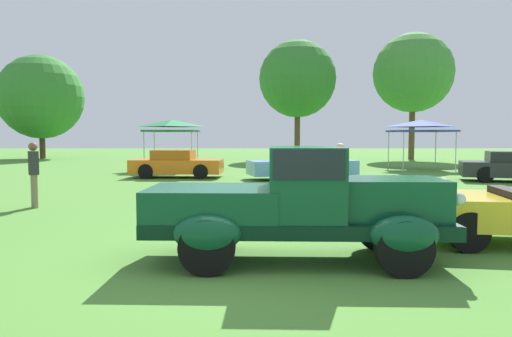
{
  "coord_description": "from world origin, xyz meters",
  "views": [
    {
      "loc": [
        -0.05,
        -6.71,
        1.87
      ],
      "look_at": [
        -0.07,
        1.59,
        1.27
      ],
      "focal_mm": 32.54,
      "sensor_mm": 36.0,
      "label": 1
    }
  ],
  "objects_px": {
    "show_car_skyblue": "(302,165)",
    "spectator_near_truck": "(341,177)",
    "feature_pickup_truck": "(300,203)",
    "spectator_between_cars": "(35,172)",
    "show_car_orange": "(177,164)",
    "canopy_tent_center_field": "(422,125)",
    "canopy_tent_left_field": "(173,125)"
  },
  "relations": [
    {
      "from": "show_car_orange",
      "to": "spectator_near_truck",
      "type": "bearing_deg",
      "value": -60.8
    },
    {
      "from": "canopy_tent_center_field",
      "to": "show_car_skyblue",
      "type": "bearing_deg",
      "value": -141.76
    },
    {
      "from": "feature_pickup_truck",
      "to": "canopy_tent_left_field",
      "type": "xyz_separation_m",
      "value": [
        -5.17,
        18.23,
        1.55
      ]
    },
    {
      "from": "canopy_tent_left_field",
      "to": "show_car_orange",
      "type": "bearing_deg",
      "value": -77.57
    },
    {
      "from": "spectator_near_truck",
      "to": "canopy_tent_center_field",
      "type": "distance_m",
      "value": 16.28
    },
    {
      "from": "show_car_skyblue",
      "to": "spectator_between_cars",
      "type": "bearing_deg",
      "value": -134.39
    },
    {
      "from": "show_car_skyblue",
      "to": "spectator_between_cars",
      "type": "relative_size",
      "value": 2.85
    },
    {
      "from": "spectator_near_truck",
      "to": "canopy_tent_center_field",
      "type": "relative_size",
      "value": 0.56
    },
    {
      "from": "show_car_orange",
      "to": "show_car_skyblue",
      "type": "height_order",
      "value": "same"
    },
    {
      "from": "show_car_skyblue",
      "to": "spectator_near_truck",
      "type": "height_order",
      "value": "spectator_near_truck"
    },
    {
      "from": "spectator_near_truck",
      "to": "spectator_between_cars",
      "type": "bearing_deg",
      "value": 171.05
    },
    {
      "from": "show_car_orange",
      "to": "show_car_skyblue",
      "type": "xyz_separation_m",
      "value": [
        5.47,
        -0.75,
        0.0
      ]
    },
    {
      "from": "feature_pickup_truck",
      "to": "show_car_orange",
      "type": "bearing_deg",
      "value": 106.93
    },
    {
      "from": "canopy_tent_left_field",
      "to": "spectator_near_truck",
      "type": "bearing_deg",
      "value": -65.66
    },
    {
      "from": "show_car_orange",
      "to": "canopy_tent_left_field",
      "type": "relative_size",
      "value": 1.49
    },
    {
      "from": "spectator_near_truck",
      "to": "show_car_skyblue",
      "type": "bearing_deg",
      "value": 90.02
    },
    {
      "from": "feature_pickup_truck",
      "to": "show_car_skyblue",
      "type": "relative_size",
      "value": 0.93
    },
    {
      "from": "show_car_orange",
      "to": "canopy_tent_center_field",
      "type": "relative_size",
      "value": 1.34
    },
    {
      "from": "feature_pickup_truck",
      "to": "canopy_tent_center_field",
      "type": "distance_m",
      "value": 20.38
    },
    {
      "from": "spectator_near_truck",
      "to": "canopy_tent_center_field",
      "type": "height_order",
      "value": "canopy_tent_center_field"
    },
    {
      "from": "show_car_skyblue",
      "to": "spectator_near_truck",
      "type": "distance_m",
      "value": 9.05
    },
    {
      "from": "show_car_orange",
      "to": "canopy_tent_left_field",
      "type": "height_order",
      "value": "canopy_tent_left_field"
    },
    {
      "from": "feature_pickup_truck",
      "to": "show_car_skyblue",
      "type": "xyz_separation_m",
      "value": [
        1.3,
        12.97,
        -0.27
      ]
    },
    {
      "from": "show_car_skyblue",
      "to": "feature_pickup_truck",
      "type": "bearing_deg",
      "value": -95.71
    },
    {
      "from": "canopy_tent_center_field",
      "to": "feature_pickup_truck",
      "type": "bearing_deg",
      "value": -114.25
    },
    {
      "from": "canopy_tent_center_field",
      "to": "canopy_tent_left_field",
      "type": "bearing_deg",
      "value": -178.74
    },
    {
      "from": "show_car_orange",
      "to": "feature_pickup_truck",
      "type": "bearing_deg",
      "value": -73.07
    },
    {
      "from": "feature_pickup_truck",
      "to": "canopy_tent_center_field",
      "type": "bearing_deg",
      "value": 65.75
    },
    {
      "from": "feature_pickup_truck",
      "to": "spectator_between_cars",
      "type": "distance_m",
      "value": 8.19
    },
    {
      "from": "feature_pickup_truck",
      "to": "spectator_near_truck",
      "type": "relative_size",
      "value": 2.66
    },
    {
      "from": "show_car_orange",
      "to": "canopy_tent_left_field",
      "type": "distance_m",
      "value": 4.96
    },
    {
      "from": "show_car_orange",
      "to": "spectator_between_cars",
      "type": "distance_m",
      "value": 8.87
    }
  ]
}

